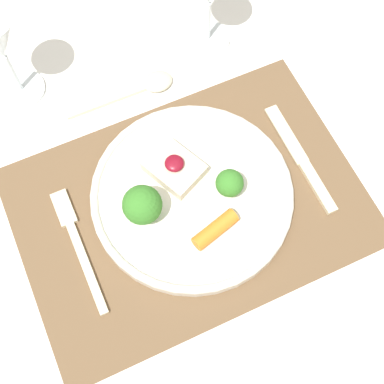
{
  "coord_description": "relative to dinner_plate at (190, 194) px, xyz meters",
  "views": [
    {
      "loc": [
        -0.12,
        -0.26,
        1.46
      ],
      "look_at": [
        0.01,
        0.01,
        0.76
      ],
      "focal_mm": 50.0,
      "sensor_mm": 36.0,
      "label": 1
    }
  ],
  "objects": [
    {
      "name": "placemat",
      "position": [
        -0.0,
        -0.01,
        -0.02
      ],
      "size": [
        0.49,
        0.35,
        0.0
      ],
      "primitive_type": "cube",
      "color": "brown",
      "rests_on": "dining_table"
    },
    {
      "name": "ground_plane",
      "position": [
        -0.0,
        -0.01,
        -0.75
      ],
      "size": [
        8.0,
        8.0,
        0.0
      ],
      "primitive_type": "plane",
      "color": "brown"
    },
    {
      "name": "spoon",
      "position": [
        0.01,
        0.21,
        -0.01
      ],
      "size": [
        0.18,
        0.04,
        0.01
      ],
      "rotation": [
        0.0,
        0.0,
        0.05
      ],
      "color": "beige",
      "rests_on": "dining_table"
    },
    {
      "name": "dining_table",
      "position": [
        -0.0,
        -0.01,
        -0.1
      ],
      "size": [
        1.46,
        1.02,
        0.73
      ],
      "color": "white",
      "rests_on": "ground_plane"
    },
    {
      "name": "knife",
      "position": [
        0.18,
        -0.02,
        -0.01
      ],
      "size": [
        0.02,
        0.19,
        0.01
      ],
      "rotation": [
        0.0,
        0.0,
        -0.02
      ],
      "color": "beige",
      "rests_on": "placemat"
    },
    {
      "name": "fork",
      "position": [
        -0.17,
        0.01,
        -0.01
      ],
      "size": [
        0.02,
        0.19,
        0.01
      ],
      "rotation": [
        0.0,
        0.0,
        0.02
      ],
      "color": "beige",
      "rests_on": "placemat"
    },
    {
      "name": "dinner_plate",
      "position": [
        0.0,
        0.0,
        0.0
      ],
      "size": [
        0.29,
        0.29,
        0.08
      ],
      "color": "silver",
      "rests_on": "placemat"
    }
  ]
}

